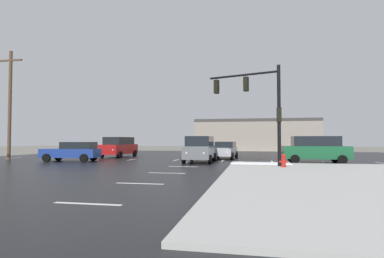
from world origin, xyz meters
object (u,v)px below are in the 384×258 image
object	(u,v)px
suv_red	(119,147)
suv_grey	(200,149)
sedan_silver	(225,150)
utility_pole_mid	(10,103)
fire_hydrant	(284,161)
traffic_signal_mast	(259,100)
suv_green	(315,149)
sedan_blue	(73,151)

from	to	relation	value
suv_red	suv_grey	size ratio (longest dim) A/B	1.01
sedan_silver	suv_grey	world-z (taller)	suv_grey
suv_red	utility_pole_mid	xyz separation A→B (m)	(-7.26, -6.36, 3.87)
suv_red	utility_pole_mid	distance (m)	10.40
utility_pole_mid	fire_hydrant	bearing A→B (deg)	-9.94
traffic_signal_mast	utility_pole_mid	distance (m)	21.23
traffic_signal_mast	fire_hydrant	distance (m)	4.23
suv_green	suv_grey	bearing A→B (deg)	-174.58
traffic_signal_mast	suv_grey	world-z (taller)	traffic_signal_mast
sedan_blue	traffic_signal_mast	bearing A→B (deg)	164.69
sedan_silver	suv_grey	xyz separation A→B (m)	(-1.52, -4.90, 0.24)
fire_hydrant	suv_red	distance (m)	18.33
sedan_blue	utility_pole_mid	size ratio (longest dim) A/B	0.49
suv_green	sedan_blue	world-z (taller)	suv_green
fire_hydrant	suv_red	bearing A→B (deg)	145.85
sedan_silver	suv_green	size ratio (longest dim) A/B	0.95
sedan_silver	suv_red	size ratio (longest dim) A/B	0.94
fire_hydrant	suv_green	size ratio (longest dim) A/B	0.16
traffic_signal_mast	suv_green	xyz separation A→B (m)	(4.27, 4.45, -3.25)
suv_green	suv_grey	distance (m)	8.79
traffic_signal_mast	suv_grey	distance (m)	6.54
sedan_silver	sedan_blue	xyz separation A→B (m)	(-11.83, -5.97, 0.00)
fire_hydrant	sedan_silver	world-z (taller)	sedan_silver
traffic_signal_mast	utility_pole_mid	world-z (taller)	utility_pole_mid
traffic_signal_mast	sedan_silver	size ratio (longest dim) A/B	1.37
traffic_signal_mast	suv_green	world-z (taller)	traffic_signal_mast
sedan_blue	utility_pole_mid	bearing A→B (deg)	-8.72
fire_hydrant	suv_red	size ratio (longest dim) A/B	0.16
traffic_signal_mast	suv_grey	xyz separation A→B (m)	(-4.47, 3.49, -3.25)
sedan_silver	suv_red	world-z (taller)	suv_red
traffic_signal_mast	sedan_silver	distance (m)	9.55
traffic_signal_mast	utility_pole_mid	size ratio (longest dim) A/B	0.67
suv_red	suv_grey	world-z (taller)	same
utility_pole_mid	traffic_signal_mast	bearing A→B (deg)	-7.34
sedan_silver	utility_pole_mid	world-z (taller)	utility_pole_mid
suv_green	utility_pole_mid	world-z (taller)	utility_pole_mid
suv_grey	utility_pole_mid	world-z (taller)	utility_pole_mid
utility_pole_mid	suv_red	bearing A→B (deg)	41.19
sedan_silver	suv_green	xyz separation A→B (m)	(7.22, -3.94, 0.24)
suv_grey	utility_pole_mid	size ratio (longest dim) A/B	0.51
traffic_signal_mast	sedan_blue	bearing A→B (deg)	9.08
traffic_signal_mast	suv_red	distance (m)	16.81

